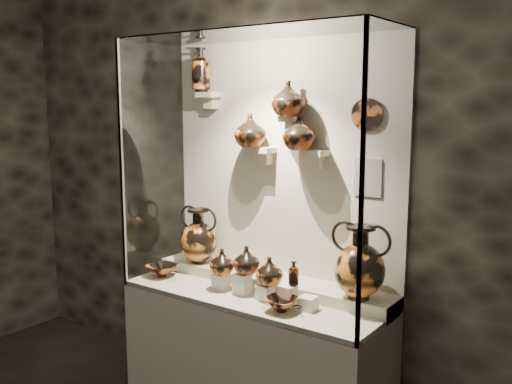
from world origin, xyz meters
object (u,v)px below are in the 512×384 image
at_px(amphora_right, 360,262).
at_px(jug_b, 247,260).
at_px(kylix_left, 162,269).
at_px(ovoid_vase_a, 250,130).
at_px(jug_c, 270,271).
at_px(jug_a, 222,262).
at_px(ovoid_vase_c, 299,132).
at_px(lekythos_small, 294,272).
at_px(kylix_right, 282,303).
at_px(lekythos_tall, 201,67).
at_px(amphora_left, 199,235).
at_px(ovoid_vase_b, 288,99).

distance_m(amphora_right, jug_b, 0.70).
height_order(kylix_left, ovoid_vase_a, ovoid_vase_a).
bearing_deg(jug_c, jug_a, -175.71).
xyz_separation_m(jug_b, ovoid_vase_c, (0.23, 0.22, 0.78)).
bearing_deg(lekythos_small, kylix_right, -83.47).
relative_size(jug_b, ovoid_vase_a, 0.80).
distance_m(kylix_right, lekythos_tall, 1.67).
distance_m(amphora_left, ovoid_vase_c, 1.06).
distance_m(amphora_right, ovoid_vase_a, 1.08).
distance_m(amphora_right, ovoid_vase_c, 0.84).
xyz_separation_m(jug_a, ovoid_vase_a, (0.04, 0.25, 0.81)).
bearing_deg(lekythos_tall, amphora_right, -3.02).
bearing_deg(kylix_right, ovoid_vase_a, 141.87).
bearing_deg(ovoid_vase_a, jug_a, -109.65).
relative_size(lekythos_small, lekythos_tall, 0.49).
xyz_separation_m(amphora_left, ovoid_vase_c, (0.77, 0.05, 0.73)).
bearing_deg(ovoid_vase_c, jug_b, -122.26).
distance_m(jug_a, jug_c, 0.34).
xyz_separation_m(jug_c, ovoid_vase_c, (0.06, 0.22, 0.82)).
bearing_deg(amphora_right, ovoid_vase_a, 164.34).
relative_size(amphora_left, lekythos_small, 2.33).
bearing_deg(kylix_right, jug_b, 158.31).
relative_size(amphora_right, ovoid_vase_a, 1.98).
height_order(amphora_left, lekythos_tall, lekythos_tall).
relative_size(amphora_right, jug_c, 2.47).
bearing_deg(ovoid_vase_a, ovoid_vase_c, -11.33).
height_order(lekythos_tall, ovoid_vase_a, lekythos_tall).
distance_m(kylix_left, lekythos_tall, 1.39).
distance_m(lekythos_small, ovoid_vase_c, 0.83).
height_order(lekythos_small, lekythos_tall, lekythos_tall).
xyz_separation_m(amphora_left, kylix_left, (-0.13, -0.23, -0.21)).
relative_size(jug_a, kylix_left, 0.65).
height_order(jug_c, kylix_right, jug_c).
distance_m(ovoid_vase_b, ovoid_vase_c, 0.22).
bearing_deg(lekythos_tall, amphora_left, -68.69).
relative_size(jug_c, kylix_left, 0.68).
bearing_deg(ovoid_vase_b, jug_a, -124.53).
relative_size(amphora_left, jug_b, 2.21).
height_order(amphora_left, jug_a, amphora_left).
height_order(lekythos_small, kylix_left, lekythos_small).
bearing_deg(jug_c, kylix_left, -176.86).
distance_m(amphora_left, jug_b, 0.57).
xyz_separation_m(jug_c, kylix_left, (-0.84, -0.06, -0.13)).
relative_size(ovoid_vase_a, ovoid_vase_c, 1.01).
xyz_separation_m(amphora_right, kylix_left, (-1.35, -0.21, -0.23)).
xyz_separation_m(kylix_left, kylix_right, (1.01, -0.06, -0.00)).
xyz_separation_m(amphora_left, jug_a, (0.37, -0.20, -0.08)).
xyz_separation_m(jug_c, ovoid_vase_a, (-0.30, 0.22, 0.82)).
xyz_separation_m(kylix_right, ovoid_vase_a, (-0.47, 0.34, 0.95)).
xyz_separation_m(jug_c, kylix_right, (0.17, -0.12, -0.13)).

